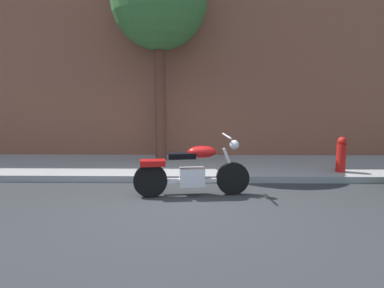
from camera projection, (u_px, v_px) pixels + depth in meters
name	position (u px, v px, depth m)	size (l,w,h in m)	color
ground_plane	(183.00, 207.00, 5.76)	(60.00, 60.00, 0.00)	#303335
sidewalk	(187.00, 167.00, 8.47)	(25.52, 2.46, 0.14)	#9B9B9B
building_facade	(189.00, 29.00, 9.42)	(25.52, 0.50, 7.04)	brown
motorcycle	(192.00, 171.00, 6.32)	(2.09, 0.70, 1.10)	black
street_tree	(159.00, 3.00, 8.36)	(2.29, 2.29, 5.14)	brown
fire_hydrant	(341.00, 157.00, 7.61)	(0.20, 0.20, 0.91)	red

